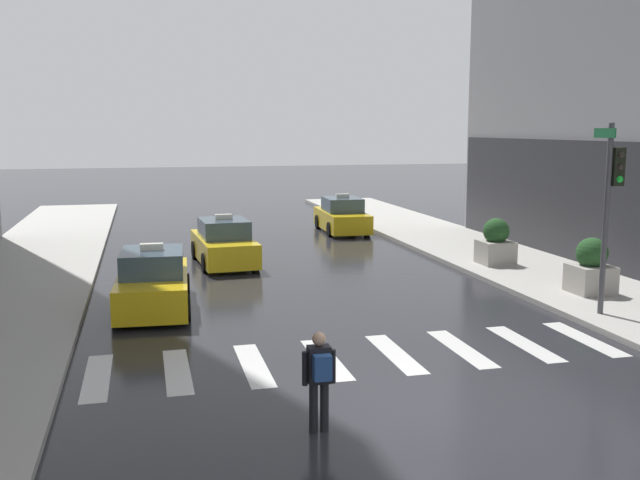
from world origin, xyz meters
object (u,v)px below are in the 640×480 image
Objects in this scene: taxi_second at (224,244)px; taxi_third at (342,217)px; pedestrian_with_backpack at (319,374)px; planter_near_corner at (591,268)px; taxi_lead at (153,283)px; traffic_light_pole at (611,192)px; planter_mid_block at (496,243)px.

taxi_second is 9.15m from taxi_third.
planter_near_corner reaches higher than pedestrian_with_backpack.
traffic_light_pole is at bearing -18.79° from taxi_lead.
taxi_lead is at bearing -112.94° from taxi_second.
planter_near_corner is (3.36, -14.41, 0.15)m from taxi_third.
taxi_second is 14.79m from pedestrian_with_backpack.
taxi_second is at bearing 131.09° from traffic_light_pole.
taxi_third reaches higher than pedestrian_with_backpack.
pedestrian_with_backpack is at bearing -144.03° from planter_near_corner.
planter_near_corner is at bearing 63.74° from traffic_light_pole.
planter_near_corner is (9.73, 7.06, -0.10)m from pedestrian_with_backpack.
taxi_lead is (-11.13, 3.79, -2.53)m from traffic_light_pole.
planter_near_corner is (9.61, -7.73, 0.15)m from taxi_second.
planter_mid_block is at bearing 14.54° from taxi_lead.
taxi_third is at bearing 103.13° from planter_near_corner.
taxi_lead is at bearing 172.13° from planter_near_corner.
taxi_lead is 12.02m from planter_mid_block.
taxi_second is 2.89× the size of planter_near_corner.
taxi_third is (6.25, 6.68, 0.00)m from taxi_second.
taxi_third reaches higher than planter_mid_block.
planter_mid_block is (9.08, -3.03, 0.15)m from taxi_second.
taxi_lead is at bearing -165.46° from planter_mid_block.
planter_near_corner is (12.17, -1.68, 0.15)m from taxi_lead.
traffic_light_pole is at bearing -48.91° from taxi_second.
pedestrian_with_backpack is at bearing -74.42° from taxi_lead.
taxi_second reaches higher than pedestrian_with_backpack.
pedestrian_with_backpack is 1.03× the size of planter_mid_block.
taxi_third is 14.80m from planter_near_corner.
pedestrian_with_backpack is (-6.37, -21.47, 0.25)m from taxi_third.
planter_mid_block reaches higher than pedestrian_with_backpack.
planter_mid_block is (9.20, 11.76, -0.10)m from pedestrian_with_backpack.
taxi_lead is 15.48m from taxi_third.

